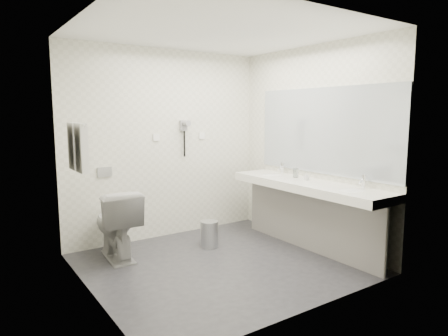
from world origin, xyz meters
TOP-DOWN VIEW (x-y plane):
  - floor at (0.00, 0.00)m, footprint 2.80×2.80m
  - ceiling at (0.00, 0.00)m, footprint 2.80×2.80m
  - wall_back at (0.00, 1.30)m, footprint 2.80×0.00m
  - wall_front at (0.00, -1.30)m, footprint 2.80×0.00m
  - wall_left at (-1.40, 0.00)m, footprint 0.00×2.60m
  - wall_right at (1.40, 0.00)m, footprint 0.00×2.60m
  - vanity_counter at (1.12, -0.20)m, footprint 0.55×2.20m
  - vanity_panel at (1.15, -0.20)m, footprint 0.03×2.15m
  - vanity_post_near at (1.18, -1.24)m, footprint 0.06×0.06m
  - vanity_post_far at (1.18, 0.84)m, footprint 0.06×0.06m
  - mirror at (1.39, -0.20)m, footprint 0.02×2.20m
  - basin_near at (1.12, -0.85)m, footprint 0.40×0.31m
  - basin_far at (1.12, 0.45)m, footprint 0.40×0.31m
  - faucet_near at (1.32, -0.85)m, footprint 0.04×0.04m
  - faucet_far at (1.32, 0.45)m, footprint 0.04×0.04m
  - soap_bottle_a at (1.18, -0.14)m, footprint 0.04×0.04m
  - glass_left at (1.22, 0.10)m, footprint 0.09×0.09m
  - glass_right at (1.23, 0.11)m, footprint 0.08×0.08m
  - toilet at (-0.88, 0.84)m, footprint 0.51×0.83m
  - flush_plate at (-0.85, 1.29)m, footprint 0.18×0.02m
  - pedal_bin at (0.20, 0.56)m, footprint 0.28×0.28m
  - bin_lid at (0.20, 0.56)m, footprint 0.22×0.22m
  - towel_rail at (-1.35, 0.55)m, footprint 0.02×0.62m
  - towel_near at (-1.34, 0.41)m, footprint 0.07×0.24m
  - towel_far at (-1.34, 0.69)m, footprint 0.07×0.24m
  - dryer_cradle at (0.25, 1.27)m, footprint 0.10×0.04m
  - dryer_barrel at (0.25, 1.20)m, footprint 0.08×0.14m
  - dryer_cord at (0.25, 1.26)m, footprint 0.02×0.02m
  - switch_plate_a at (-0.15, 1.29)m, footprint 0.09×0.02m
  - switch_plate_b at (0.55, 1.29)m, footprint 0.09×0.02m

SIDE VIEW (x-z plane):
  - floor at x=0.00m, z-range 0.00..0.00m
  - pedal_bin at x=0.20m, z-range 0.00..0.31m
  - bin_lid at x=0.20m, z-range 0.31..0.33m
  - vanity_panel at x=1.15m, z-range 0.00..0.75m
  - vanity_post_near at x=1.18m, z-range 0.00..0.75m
  - vanity_post_far at x=1.18m, z-range 0.00..0.75m
  - toilet at x=-0.88m, z-range 0.00..0.81m
  - vanity_counter at x=1.12m, z-range 0.75..0.85m
  - basin_near at x=1.12m, z-range 0.81..0.86m
  - basin_far at x=1.12m, z-range 0.81..0.86m
  - soap_bottle_a at x=1.18m, z-range 0.85..0.95m
  - glass_right at x=1.23m, z-range 0.85..0.97m
  - glass_left at x=1.22m, z-range 0.85..0.97m
  - faucet_near at x=1.32m, z-range 0.85..1.00m
  - faucet_far at x=1.32m, z-range 0.85..1.00m
  - flush_plate at x=-0.85m, z-range 0.89..1.01m
  - wall_back at x=0.00m, z-range -0.15..2.65m
  - wall_front at x=0.00m, z-range -0.15..2.65m
  - wall_left at x=-1.40m, z-range -0.05..2.55m
  - wall_right at x=1.40m, z-range -0.05..2.55m
  - dryer_cord at x=0.25m, z-range 1.07..1.43m
  - towel_near at x=-1.34m, z-range 1.09..1.57m
  - towel_far at x=-1.34m, z-range 1.09..1.57m
  - switch_plate_a at x=-0.15m, z-range 1.31..1.40m
  - switch_plate_b at x=0.55m, z-range 1.31..1.40m
  - mirror at x=1.39m, z-range 0.92..1.98m
  - dryer_cradle at x=0.25m, z-range 1.43..1.57m
  - dryer_barrel at x=0.25m, z-range 1.49..1.57m
  - towel_rail at x=-1.35m, z-range 1.54..1.56m
  - ceiling at x=0.00m, z-range 2.50..2.50m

